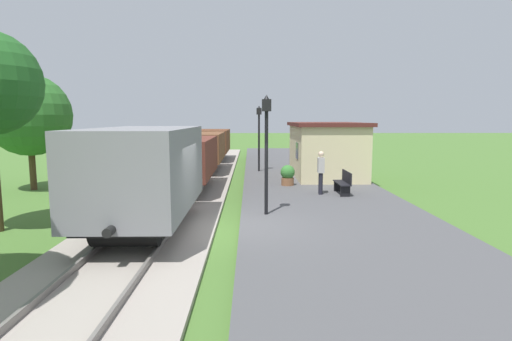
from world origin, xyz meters
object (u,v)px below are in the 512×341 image
object	(u,v)px
person_waiting	(321,171)
station_hut	(326,149)
freight_train	(192,154)
bench_near_hut	(344,182)
bench_down_platform	(310,159)
lamp_post_far	(259,126)
tree_trackside_far	(29,115)
lamp_post_near	(266,133)
potted_planter	(288,175)

from	to	relation	value
person_waiting	station_hut	bearing A→B (deg)	-100.09
freight_train	bench_near_hut	xyz separation A→B (m)	(6.62, -4.40, -0.76)
bench_down_platform	person_waiting	bearing A→B (deg)	-95.62
freight_train	person_waiting	bearing A→B (deg)	-37.98
bench_near_hut	freight_train	bearing A→B (deg)	146.37
lamp_post_far	bench_down_platform	bearing A→B (deg)	34.72
bench_near_hut	lamp_post_far	bearing A→B (deg)	114.17
bench_down_platform	tree_trackside_far	xyz separation A→B (m)	(-13.61, -6.81, 2.66)
lamp_post_far	tree_trackside_far	size ratio (longest dim) A/B	0.71
freight_train	bench_down_platform	distance (m)	8.32
freight_train	person_waiting	distance (m)	7.22
freight_train	lamp_post_near	world-z (taller)	lamp_post_near
station_hut	tree_trackside_far	world-z (taller)	tree_trackside_far
station_hut	bench_near_hut	xyz separation A→B (m)	(-0.18, -5.02, -0.93)
bench_down_platform	lamp_post_far	distance (m)	4.43
station_hut	tree_trackside_far	distance (m)	14.11
lamp_post_far	tree_trackside_far	bearing A→B (deg)	-156.21
freight_train	bench_down_platform	world-z (taller)	freight_train
freight_train	station_hut	xyz separation A→B (m)	(6.80, 0.62, 0.17)
potted_planter	lamp_post_near	distance (m)	6.08
bench_down_platform	lamp_post_near	xyz separation A→B (m)	(-3.22, -12.84, 2.08)
bench_near_hut	lamp_post_near	distance (m)	5.15
person_waiting	lamp_post_far	world-z (taller)	lamp_post_far
lamp_post_near	station_hut	bearing A→B (deg)	68.11
person_waiting	lamp_post_near	world-z (taller)	lamp_post_near
lamp_post_far	tree_trackside_far	xyz separation A→B (m)	(-10.39, -4.58, 0.58)
station_hut	potted_planter	xyz separation A→B (m)	(-2.22, -2.87, -0.93)
lamp_post_far	bench_near_hut	bearing A→B (deg)	-65.83
station_hut	freight_train	bearing A→B (deg)	-174.82
station_hut	lamp_post_far	world-z (taller)	lamp_post_far
station_hut	lamp_post_far	distance (m)	4.18
bench_down_platform	potted_planter	bearing A→B (deg)	-105.69
tree_trackside_far	bench_near_hut	bearing A→B (deg)	-10.75
lamp_post_near	person_waiting	bearing A→B (deg)	56.12
bench_down_platform	lamp_post_near	size ratio (longest dim) A/B	0.41
bench_down_platform	potted_planter	size ratio (longest dim) A/B	1.64
freight_train	tree_trackside_far	bearing A→B (deg)	-165.45
potted_planter	tree_trackside_far	world-z (taller)	tree_trackside_far
lamp_post_far	person_waiting	bearing A→B (deg)	-72.39
freight_train	lamp_post_far	xyz separation A→B (m)	(3.40, 2.77, 1.32)
station_hut	bench_down_platform	size ratio (longest dim) A/B	3.87
bench_down_platform	lamp_post_far	world-z (taller)	lamp_post_far
bench_down_platform	tree_trackside_far	size ratio (longest dim) A/B	0.29
lamp_post_far	freight_train	bearing A→B (deg)	-140.85
freight_train	potted_planter	distance (m)	5.16
bench_near_hut	tree_trackside_far	distance (m)	14.10
freight_train	bench_down_platform	bearing A→B (deg)	37.06
lamp_post_near	lamp_post_far	world-z (taller)	same
station_hut	lamp_post_near	xyz separation A→B (m)	(-3.40, -8.46, 1.15)
person_waiting	tree_trackside_far	world-z (taller)	tree_trackside_far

